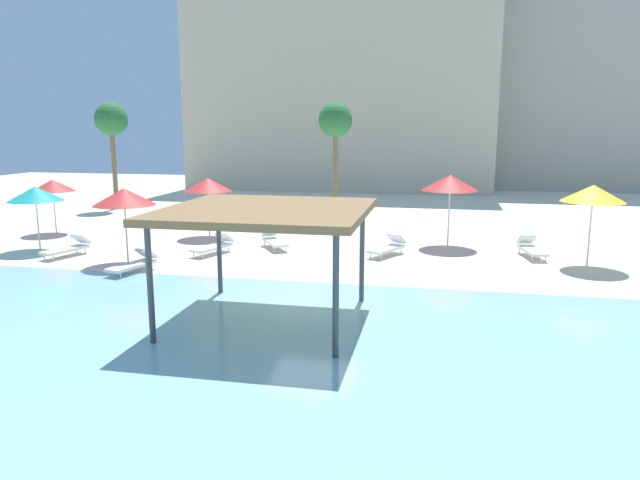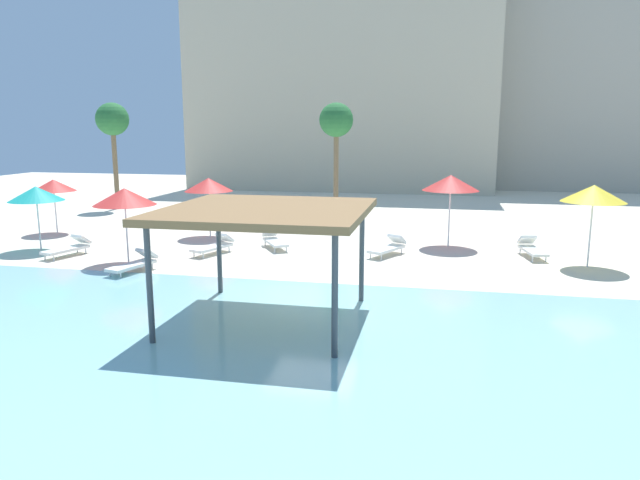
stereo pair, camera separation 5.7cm
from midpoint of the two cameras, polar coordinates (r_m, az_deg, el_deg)
name	(u,v)px [view 1 (the left image)]	position (r m, az deg, el deg)	size (l,w,h in m)	color
ground_plane	(313,298)	(16.79, -0.79, -5.67)	(80.00, 80.00, 0.00)	beige
lagoon_water	(258,371)	(12.01, -6.26, -12.59)	(44.00, 13.50, 0.04)	#8CC6CC
shade_pavilion	(267,214)	(14.27, -5.34, 2.57)	(4.87, 4.87, 2.89)	#42474C
beach_umbrella_yellow_0	(593,193)	(22.11, 25.10, 4.15)	(2.14, 2.14, 2.87)	silver
beach_umbrella_red_1	(450,183)	(24.15, 12.56, 5.49)	(2.28, 2.28, 2.92)	silver
beach_umbrella_red_2	(208,185)	(26.18, -10.97, 5.33)	(2.12, 2.12, 2.62)	silver
beach_umbrella_teal_4	(35,194)	(25.48, -26.16, 4.08)	(2.09, 2.09, 2.53)	silver
beach_umbrella_red_5	(52,185)	(29.28, -24.76, 4.87)	(1.96, 1.96, 2.47)	silver
beach_umbrella_red_6	(124,197)	(21.67, -18.69, 4.03)	(2.19, 2.19, 2.71)	silver
lounge_chair_0	(69,247)	(24.06, -23.45, -0.66)	(1.10, 1.99, 0.74)	white
lounge_chair_1	(274,240)	(23.58, -4.60, 0.00)	(1.51, 1.93, 0.74)	white
lounge_chair_2	(214,245)	(22.83, -10.37, -0.51)	(1.24, 1.99, 0.74)	white
lounge_chair_3	(531,248)	(23.34, 19.88, -0.74)	(0.93, 1.97, 0.74)	white
lounge_chair_4	(388,247)	(22.35, 6.65, -0.65)	(1.39, 1.96, 0.74)	white
lounge_chair_5	(135,263)	(20.53, -17.75, -2.15)	(1.08, 1.99, 0.74)	white
palm_tree_0	(111,122)	(36.71, -19.79, 10.84)	(1.90, 1.90, 6.22)	brown
palm_tree_1	(335,123)	(33.08, 1.47, 11.42)	(1.90, 1.90, 6.16)	brown
hotel_block_0	(343,82)	(48.22, 2.20, 15.22)	(23.38, 9.59, 16.76)	beige
hotel_block_1	(573,75)	(52.04, 23.49, 14.59)	(22.50, 8.49, 17.75)	#B2A893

